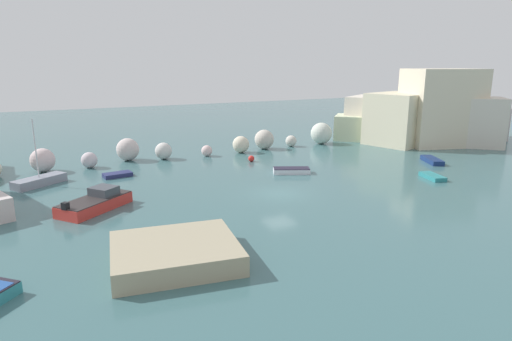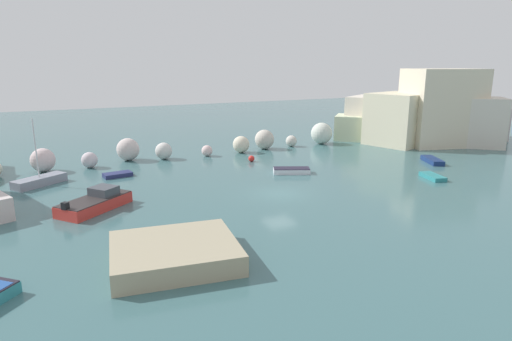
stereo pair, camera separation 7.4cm
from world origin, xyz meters
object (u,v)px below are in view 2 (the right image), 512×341
at_px(stone_dock, 175,253).
at_px(channel_buoy, 251,159).
at_px(moored_boat_2, 40,181).
at_px(moored_boat_3, 292,171).
at_px(moored_boat_1, 96,202).
at_px(moored_boat_0, 433,177).
at_px(moored_boat_5, 118,175).
at_px(moored_boat_4, 432,160).

xyz_separation_m(stone_dock, channel_buoy, (14.45, 20.41, -0.23)).
relative_size(moored_boat_2, moored_boat_3, 1.56).
distance_m(stone_dock, moored_boat_1, 11.49).
xyz_separation_m(channel_buoy, moored_boat_3, (1.23, -6.37, -0.07)).
relative_size(moored_boat_0, moored_boat_5, 1.10).
distance_m(moored_boat_2, moored_boat_3, 22.75).
relative_size(channel_buoy, moored_boat_4, 0.18).
distance_m(moored_boat_0, moored_boat_1, 29.29).
bearing_deg(moored_boat_0, moored_boat_3, 69.89).
relative_size(stone_dock, moored_boat_2, 1.12).
xyz_separation_m(moored_boat_3, moored_boat_5, (-15.31, 6.19, -0.08)).
distance_m(stone_dock, moored_boat_0, 27.06).
bearing_deg(moored_boat_3, moored_boat_2, -170.40).
bearing_deg(moored_boat_0, moored_boat_4, -32.16).
bearing_deg(moored_boat_3, moored_boat_0, -10.31).
bearing_deg(stone_dock, channel_buoy, 54.70).
xyz_separation_m(moored_boat_1, moored_boat_2, (-3.58, 8.99, -0.13)).
bearing_deg(moored_boat_0, moored_boat_2, 82.58).
bearing_deg(moored_boat_2, moored_boat_1, -102.43).
bearing_deg(moored_boat_5, moored_boat_1, -115.77).
bearing_deg(stone_dock, moored_boat_5, 88.94).
relative_size(moored_boat_2, moored_boat_4, 1.57).
distance_m(channel_buoy, moored_boat_3, 6.49).
height_order(stone_dock, moored_boat_1, moored_boat_1).
bearing_deg(moored_boat_3, moored_boat_1, -145.89).
bearing_deg(moored_boat_0, moored_boat_5, 77.47).
distance_m(moored_boat_4, moored_boat_5, 32.46).
distance_m(moored_boat_3, moored_boat_4, 16.13).
bearing_deg(stone_dock, moored_boat_3, 41.83).
height_order(moored_boat_0, moored_boat_1, moored_boat_1).
bearing_deg(channel_buoy, stone_dock, -125.30).
bearing_deg(channel_buoy, moored_boat_4, -27.98).
xyz_separation_m(channel_buoy, moored_boat_2, (-20.67, -0.23, 0.06)).
bearing_deg(moored_boat_4, moored_boat_2, 101.97).
bearing_deg(moored_boat_2, channel_buoy, -33.51).
xyz_separation_m(moored_boat_0, moored_boat_1, (-28.91, 4.72, 0.34)).
relative_size(channel_buoy, moored_boat_3, 0.18).
xyz_separation_m(moored_boat_4, moored_boat_5, (-31.20, 8.92, -0.06)).
distance_m(moored_boat_0, moored_boat_3, 13.02).
xyz_separation_m(moored_boat_1, moored_boat_3, (18.32, 2.85, -0.27)).
xyz_separation_m(moored_boat_2, moored_boat_4, (37.80, -8.87, -0.15)).
bearing_deg(moored_boat_4, moored_boat_0, 157.55).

